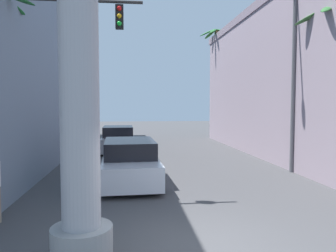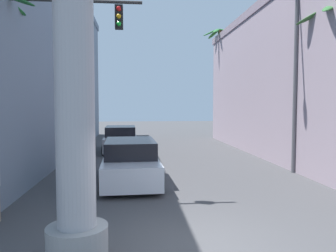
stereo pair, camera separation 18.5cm
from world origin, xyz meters
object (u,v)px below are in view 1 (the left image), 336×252
street_lamp (285,62)px  car_lead (130,162)px  car_far (118,140)px  palm_tree_far_right (217,72)px  palm_tree_far_left (63,77)px  palm_tree_near_right (329,79)px  pedestrian_far_left (74,137)px  traffic_light_mast (32,58)px

street_lamp → car_lead: size_ratio=1.52×
car_far → palm_tree_far_right: size_ratio=0.50×
street_lamp → palm_tree_far_left: (-11.03, 10.25, 0.15)m
car_lead → palm_tree_far_left: 12.72m
palm_tree_far_left → palm_tree_near_right: palm_tree_far_left is taller
palm_tree_far_left → pedestrian_far_left: (1.26, -3.60, -3.82)m
car_far → palm_tree_far_left: 6.37m
street_lamp → palm_tree_near_right: 2.09m
street_lamp → palm_tree_far_left: size_ratio=1.10×
traffic_light_mast → palm_tree_near_right: 10.31m
traffic_light_mast → car_far: traffic_light_mast is taller
palm_tree_far_left → palm_tree_near_right: 16.90m
car_lead → car_far: 8.12m
car_lead → street_lamp: bearing=8.0°
palm_tree_far_left → palm_tree_far_right: size_ratio=0.78×
car_lead → traffic_light_mast: bearing=-143.2°
car_lead → palm_tree_far_right: size_ratio=0.56×
traffic_light_mast → palm_tree_near_right: (10.22, 1.34, -0.42)m
car_far → pedestrian_far_left: bearing=-168.3°
street_lamp → palm_tree_far_right: palm_tree_far_right is taller
car_far → traffic_light_mast: bearing=-101.7°
traffic_light_mast → pedestrian_far_left: bearing=92.6°
car_far → palm_tree_near_right: size_ratio=0.69×
palm_tree_far_right → pedestrian_far_left: palm_tree_far_right is taller
street_lamp → traffic_light_mast: (-9.33, -3.03, -0.43)m
traffic_light_mast → car_lead: bearing=36.8°
pedestrian_far_left → street_lamp: bearing=-34.2°
street_lamp → car_far: (-7.22, 7.18, -3.92)m
traffic_light_mast → palm_tree_far_right: (9.93, 16.18, 1.32)m
palm_tree_near_right → pedestrian_far_left: bearing=142.0°
palm_tree_far_left → palm_tree_near_right: size_ratio=1.08×
traffic_light_mast → palm_tree_far_right: palm_tree_far_right is taller
street_lamp → pedestrian_far_left: 12.38m
palm_tree_near_right → traffic_light_mast: bearing=-172.5°
traffic_light_mast → palm_tree_near_right: bearing=7.5°
car_far → palm_tree_near_right: (8.11, -8.87, 3.08)m
traffic_light_mast → palm_tree_far_left: 13.40m
car_lead → car_far: same height
car_lead → palm_tree_near_right: bearing=-6.0°
street_lamp → car_far: 10.91m
palm_tree_far_left → pedestrian_far_left: palm_tree_far_left is taller
street_lamp → traffic_light_mast: size_ratio=1.28×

